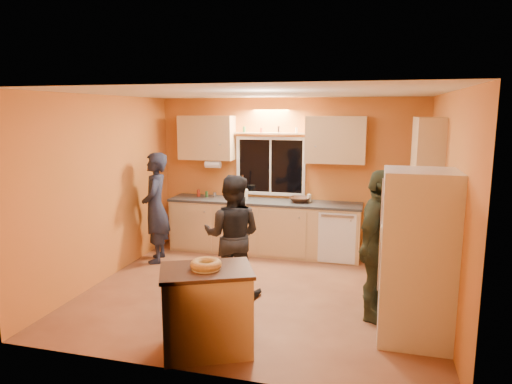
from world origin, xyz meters
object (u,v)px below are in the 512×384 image
(person_left, at_px, (156,208))
(person_right, at_px, (378,246))
(person_center, at_px, (232,236))
(island, at_px, (207,310))
(refrigerator, at_px, (417,257))

(person_left, distance_m, person_right, 3.62)
(person_left, relative_size, person_center, 1.10)
(person_center, bearing_deg, person_right, 167.14)
(person_right, bearing_deg, island, 142.08)
(refrigerator, distance_m, person_left, 4.13)
(refrigerator, relative_size, person_center, 1.13)
(person_left, height_order, person_center, person_left)
(refrigerator, height_order, island, refrigerator)
(refrigerator, xyz_separation_m, person_center, (-2.20, 0.65, -0.11))
(refrigerator, height_order, person_left, refrigerator)
(refrigerator, bearing_deg, person_left, 156.65)
(person_center, xyz_separation_m, person_right, (1.81, -0.27, 0.08))
(island, xyz_separation_m, person_center, (-0.19, 1.44, 0.36))
(person_left, bearing_deg, person_center, 40.23)
(island, distance_m, person_right, 2.05)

